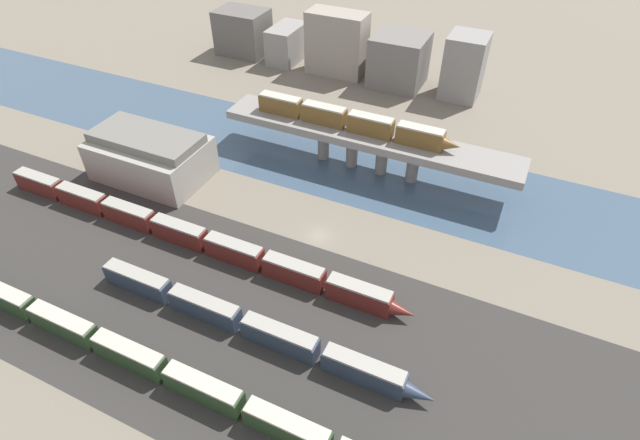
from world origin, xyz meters
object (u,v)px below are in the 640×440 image
train_on_bridge (352,121)px  warehouse_building (151,156)px  train_yard_near (136,358)px  train_yard_far (185,234)px  train_yard_mid (249,325)px

train_on_bridge → warehouse_building: (-37.55, -22.05, -6.19)m
train_yard_near → train_yard_far: train_yard_far is taller
train_yard_near → warehouse_building: size_ratio=3.95×
train_yard_far → train_on_bridge: bearing=64.1°
train_yard_mid → train_yard_near: bearing=-134.3°
train_yard_mid → train_on_bridge: bearing=94.1°
train_yard_mid → warehouse_building: (-41.16, 27.90, 3.01)m
train_on_bridge → warehouse_building: size_ratio=1.91×
train_yard_far → train_yard_near: bearing=-68.3°
warehouse_building → train_yard_mid: bearing=-34.1°
train_yard_near → warehouse_building: 49.70m
train_on_bridge → warehouse_building: bearing=-149.6°
train_yard_near → train_yard_mid: train_yard_near is taller
train_yard_near → warehouse_building: bearing=126.4°
train_yard_near → train_yard_mid: bearing=45.7°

